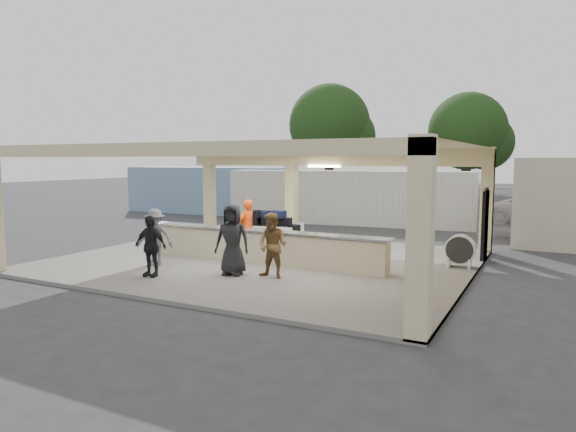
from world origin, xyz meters
The scene contains 16 objects.
ground centered at (0.00, 0.00, 0.00)m, with size 120.00×120.00×0.00m, color #2B2B2E.
pavilion centered at (0.21, 0.66, 1.35)m, with size 12.01×10.00×3.55m.
baggage_counter centered at (0.00, -0.50, 0.59)m, with size 8.20×0.58×0.98m.
luggage_cart centered at (-0.94, 1.72, 0.83)m, with size 2.42×1.71×1.30m.
drum_fan centered at (5.50, 1.50, 0.60)m, with size 0.85×0.47×0.94m.
baggage_handler centered at (-0.89, 0.40, 0.99)m, with size 0.65×0.35×1.77m, color #EA410C.
passenger_a centered at (1.43, -2.06, 0.94)m, with size 0.82×0.36×1.69m, color brown.
passenger_b centered at (-1.49, -3.37, 0.90)m, with size 0.94×0.34×1.60m, color black.
passenger_c centered at (-2.37, -2.21, 0.92)m, with size 1.05×0.37×1.63m, color #515056.
passenger_d centered at (0.31, -2.24, 1.04)m, with size 0.92×0.38×1.88m, color black.
car_white_a centered at (7.38, 13.91, 0.71)m, with size 2.36×4.97×1.42m, color silver.
car_dark centered at (5.80, 14.37, 0.70)m, with size 1.48×4.21×1.40m, color black.
container_white centered at (-1.22, 10.49, 1.30)m, with size 11.97×2.39×2.59m, color silver.
container_blue centered at (-10.25, 11.31, 1.35)m, with size 10.37×2.49×2.70m, color #6C8EAE.
tree_left centered at (-7.68, 24.16, 5.59)m, with size 6.60×6.30×9.00m.
tree_mid centered at (2.32, 26.16, 4.96)m, with size 6.00×5.60×8.00m.
Camera 1 is at (7.75, -13.40, 3.13)m, focal length 32.00 mm.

